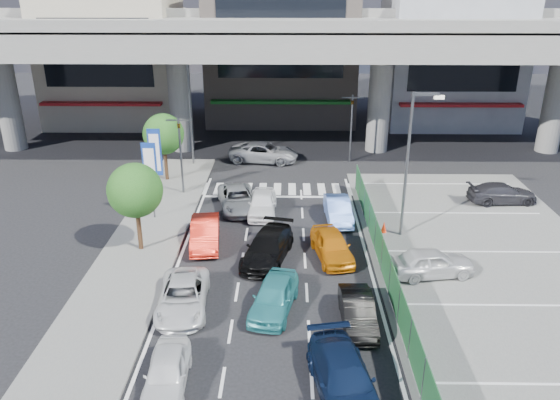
{
  "coord_description": "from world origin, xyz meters",
  "views": [
    {
      "loc": [
        0.7,
        -21.45,
        13.45
      ],
      "look_at": [
        0.29,
        5.52,
        2.29
      ],
      "focal_mm": 35.0,
      "sensor_mm": 36.0,
      "label": 1
    }
  ],
  "objects_px": {
    "tree_far": "(164,134)",
    "taxi_orange_right": "(332,245)",
    "street_lamp_right": "(411,154)",
    "parked_sedan_white": "(431,262)",
    "taxi_orange_left": "(205,233)",
    "sedan_white_front_mid": "(262,203)",
    "parked_sedan_dgrey": "(502,193)",
    "wagon_silver_front_left": "(237,199)",
    "traffic_light_right": "(352,112)",
    "taxi_teal_mid": "(274,296)",
    "hatch_black_mid_right": "(358,312)",
    "signboard_far": "(155,154)",
    "street_lamp_left": "(192,103)",
    "van_white_back_left": "(167,372)",
    "traffic_cone": "(384,227)",
    "minivan_navy_back": "(344,379)",
    "sedan_black_mid": "(268,247)",
    "traffic_light_left": "(180,137)",
    "crossing_wagon_silver": "(264,152)",
    "signboard_near": "(150,170)",
    "tree_near": "(135,191)",
    "sedan_white_mid_left": "(183,296)"
  },
  "relations": [
    {
      "from": "parked_sedan_white",
      "to": "signboard_far",
      "type": "bearing_deg",
      "value": 49.07
    },
    {
      "from": "street_lamp_left",
      "to": "van_white_back_left",
      "type": "distance_m",
      "value": 24.72
    },
    {
      "from": "wagon_silver_front_left",
      "to": "traffic_cone",
      "type": "relative_size",
      "value": 7.23
    },
    {
      "from": "parked_sedan_dgrey",
      "to": "taxi_orange_left",
      "type": "bearing_deg",
      "value": 105.11
    },
    {
      "from": "sedan_white_mid_left",
      "to": "sedan_white_front_mid",
      "type": "relative_size",
      "value": 1.11
    },
    {
      "from": "traffic_light_left",
      "to": "hatch_black_mid_right",
      "type": "height_order",
      "value": "traffic_light_left"
    },
    {
      "from": "sedan_white_front_mid",
      "to": "parked_sedan_white",
      "type": "relative_size",
      "value": 1.0
    },
    {
      "from": "signboard_far",
      "to": "taxi_teal_mid",
      "type": "height_order",
      "value": "signboard_far"
    },
    {
      "from": "taxi_orange_left",
      "to": "wagon_silver_front_left",
      "type": "distance_m",
      "value": 5.11
    },
    {
      "from": "sedan_black_mid",
      "to": "taxi_teal_mid",
      "type": "bearing_deg",
      "value": -71.21
    },
    {
      "from": "street_lamp_right",
      "to": "tree_near",
      "type": "height_order",
      "value": "street_lamp_right"
    },
    {
      "from": "tree_far",
      "to": "sedan_white_mid_left",
      "type": "distance_m",
      "value": 16.62
    },
    {
      "from": "traffic_light_left",
      "to": "minivan_navy_back",
      "type": "bearing_deg",
      "value": -64.48
    },
    {
      "from": "taxi_orange_right",
      "to": "sedan_white_front_mid",
      "type": "distance_m",
      "value": 6.68
    },
    {
      "from": "taxi_orange_right",
      "to": "crossing_wagon_silver",
      "type": "height_order",
      "value": "crossing_wagon_silver"
    },
    {
      "from": "taxi_orange_right",
      "to": "traffic_cone",
      "type": "xyz_separation_m",
      "value": [
        3.13,
        2.91,
        -0.31
      ]
    },
    {
      "from": "sedan_white_mid_left",
      "to": "parked_sedan_white",
      "type": "xyz_separation_m",
      "value": [
        11.39,
        2.94,
        0.13
      ]
    },
    {
      "from": "street_lamp_right",
      "to": "van_white_back_left",
      "type": "relative_size",
      "value": 2.21
    },
    {
      "from": "signboard_far",
      "to": "minivan_navy_back",
      "type": "bearing_deg",
      "value": -59.69
    },
    {
      "from": "tree_far",
      "to": "taxi_orange_left",
      "type": "relative_size",
      "value": 1.15
    },
    {
      "from": "traffic_light_left",
      "to": "taxi_teal_mid",
      "type": "distance_m",
      "value": 15.2
    },
    {
      "from": "tree_near",
      "to": "tree_far",
      "type": "height_order",
      "value": "same"
    },
    {
      "from": "parked_sedan_dgrey",
      "to": "wagon_silver_front_left",
      "type": "bearing_deg",
      "value": 90.32
    },
    {
      "from": "traffic_light_right",
      "to": "sedan_white_front_mid",
      "type": "xyz_separation_m",
      "value": [
        -6.33,
        -10.13,
        -3.25
      ]
    },
    {
      "from": "tree_far",
      "to": "taxi_orange_right",
      "type": "relative_size",
      "value": 1.19
    },
    {
      "from": "hatch_black_mid_right",
      "to": "signboard_far",
      "type": "bearing_deg",
      "value": 128.88
    },
    {
      "from": "street_lamp_right",
      "to": "minivan_navy_back",
      "type": "distance_m",
      "value": 13.95
    },
    {
      "from": "sedan_black_mid",
      "to": "sedan_white_front_mid",
      "type": "bearing_deg",
      "value": 108.64
    },
    {
      "from": "van_white_back_left",
      "to": "sedan_black_mid",
      "type": "height_order",
      "value": "sedan_black_mid"
    },
    {
      "from": "tree_near",
      "to": "taxi_orange_right",
      "type": "distance_m",
      "value": 10.35
    },
    {
      "from": "hatch_black_mid_right",
      "to": "taxi_orange_left",
      "type": "distance_m",
      "value": 10.24
    },
    {
      "from": "tree_far",
      "to": "taxi_teal_mid",
      "type": "bearing_deg",
      "value": -63.52
    },
    {
      "from": "traffic_light_right",
      "to": "parked_sedan_white",
      "type": "bearing_deg",
      "value": -83.17
    },
    {
      "from": "crossing_wagon_silver",
      "to": "traffic_cone",
      "type": "relative_size",
      "value": 8.27
    },
    {
      "from": "signboard_near",
      "to": "tree_far",
      "type": "relative_size",
      "value": 0.98
    },
    {
      "from": "sedan_white_mid_left",
      "to": "parked_sedan_dgrey",
      "type": "xyz_separation_m",
      "value": [
        18.07,
        12.14,
        0.06
      ]
    },
    {
      "from": "crossing_wagon_silver",
      "to": "parked_sedan_dgrey",
      "type": "bearing_deg",
      "value": -109.9
    },
    {
      "from": "hatch_black_mid_right",
      "to": "wagon_silver_front_left",
      "type": "xyz_separation_m",
      "value": [
        -6.02,
        12.08,
        0.03
      ]
    },
    {
      "from": "taxi_teal_mid",
      "to": "traffic_cone",
      "type": "xyz_separation_m",
      "value": [
        5.97,
        7.71,
        -0.31
      ]
    },
    {
      "from": "street_lamp_left",
      "to": "wagon_silver_front_left",
      "type": "height_order",
      "value": "street_lamp_left"
    },
    {
      "from": "traffic_light_right",
      "to": "parked_sedan_dgrey",
      "type": "xyz_separation_m",
      "value": [
        8.77,
        -8.25,
        -3.25
      ]
    },
    {
      "from": "parked_sedan_white",
      "to": "hatch_black_mid_right",
      "type": "bearing_deg",
      "value": 125.93
    },
    {
      "from": "street_lamp_right",
      "to": "minivan_navy_back",
      "type": "height_order",
      "value": "street_lamp_right"
    },
    {
      "from": "taxi_orange_right",
      "to": "minivan_navy_back",
      "type": "bearing_deg",
      "value": -102.58
    },
    {
      "from": "street_lamp_right",
      "to": "parked_sedan_white",
      "type": "bearing_deg",
      "value": -84.66
    },
    {
      "from": "street_lamp_right",
      "to": "tree_near",
      "type": "bearing_deg",
      "value": -171.97
    },
    {
      "from": "minivan_navy_back",
      "to": "sedan_white_front_mid",
      "type": "xyz_separation_m",
      "value": [
        -3.48,
        15.42,
        -0.0
      ]
    },
    {
      "from": "traffic_light_right",
      "to": "taxi_teal_mid",
      "type": "bearing_deg",
      "value": -104.72
    },
    {
      "from": "street_lamp_left",
      "to": "parked_sedan_white",
      "type": "bearing_deg",
      "value": -49.76
    },
    {
      "from": "taxi_orange_left",
      "to": "sedan_white_front_mid",
      "type": "xyz_separation_m",
      "value": [
        2.88,
        4.15,
        -0.0
      ]
    }
  ]
}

